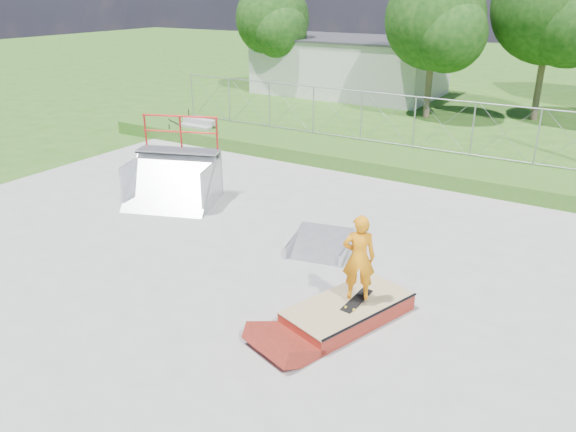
# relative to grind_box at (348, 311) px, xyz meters

# --- Properties ---
(ground) EXTENTS (120.00, 120.00, 0.00)m
(ground) POSITION_rel_grind_box_xyz_m (-2.59, -0.04, -0.18)
(ground) COLOR #2D5A19
(ground) RESTS_ON ground
(concrete_pad) EXTENTS (20.00, 16.00, 0.04)m
(concrete_pad) POSITION_rel_grind_box_xyz_m (-2.59, -0.04, -0.16)
(concrete_pad) COLOR gray
(concrete_pad) RESTS_ON ground
(grass_berm) EXTENTS (24.00, 3.00, 0.50)m
(grass_berm) POSITION_rel_grind_box_xyz_m (-2.59, 9.46, 0.07)
(grass_berm) COLOR #2D5A19
(grass_berm) RESTS_ON ground
(grind_box) EXTENTS (1.90, 2.68, 0.36)m
(grind_box) POSITION_rel_grind_box_xyz_m (0.00, 0.00, 0.00)
(grind_box) COLOR maroon
(grind_box) RESTS_ON concrete_pad
(quarter_pipe) EXTENTS (2.90, 2.68, 2.35)m
(quarter_pipe) POSITION_rel_grind_box_xyz_m (-6.85, 2.79, 1.00)
(quarter_pipe) COLOR #ADB0B6
(quarter_pipe) RESTS_ON concrete_pad
(flat_bank_ramp) EXTENTS (1.60, 1.66, 0.41)m
(flat_bank_ramp) POSITION_rel_grind_box_xyz_m (-1.80, 2.23, 0.02)
(flat_bank_ramp) COLOR #ADB0B6
(flat_bank_ramp) RESTS_ON concrete_pad
(skateboard) EXTENTS (0.31, 0.82, 0.13)m
(skateboard) POSITION_rel_grind_box_xyz_m (0.13, 0.07, 0.22)
(skateboard) COLOR black
(skateboard) RESTS_ON grind_box
(skater) EXTENTS (0.70, 0.62, 1.61)m
(skater) POSITION_rel_grind_box_xyz_m (0.13, 0.07, 1.03)
(skater) COLOR orange
(skater) RESTS_ON grind_box
(concrete_stairs) EXTENTS (1.50, 1.60, 0.80)m
(concrete_stairs) POSITION_rel_grind_box_xyz_m (-11.09, 8.66, 0.22)
(concrete_stairs) COLOR gray
(concrete_stairs) RESTS_ON ground
(chain_link_fence) EXTENTS (20.00, 0.06, 1.80)m
(chain_link_fence) POSITION_rel_grind_box_xyz_m (-2.59, 10.46, 1.22)
(chain_link_fence) COLOR #92969B
(chain_link_fence) RESTS_ON grass_berm
(utility_building_flat) EXTENTS (10.00, 6.00, 3.00)m
(utility_building_flat) POSITION_rel_grind_box_xyz_m (-10.59, 21.96, 1.32)
(utility_building_flat) COLOR silver
(utility_building_flat) RESTS_ON ground
(tree_left_near) EXTENTS (4.76, 4.48, 6.65)m
(tree_left_near) POSITION_rel_grind_box_xyz_m (-4.34, 17.80, 4.06)
(tree_left_near) COLOR brown
(tree_left_near) RESTS_ON ground
(tree_center) EXTENTS (5.44, 5.12, 7.60)m
(tree_center) POSITION_rel_grind_box_xyz_m (0.19, 19.77, 4.66)
(tree_center) COLOR brown
(tree_center) RESTS_ON ground
(tree_left_far) EXTENTS (4.42, 4.16, 6.18)m
(tree_left_far) POSITION_rel_grind_box_xyz_m (-14.36, 19.81, 3.75)
(tree_left_far) COLOR brown
(tree_left_far) RESTS_ON ground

